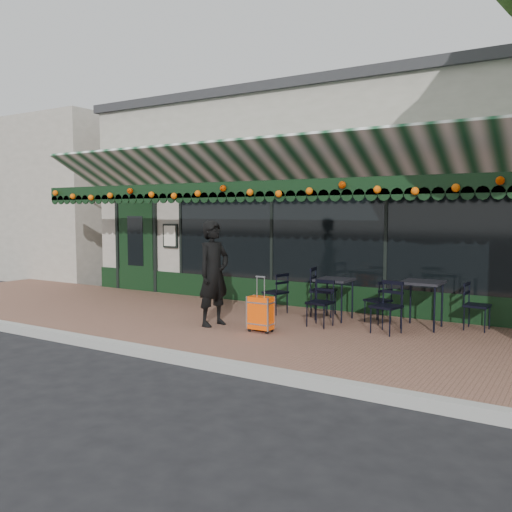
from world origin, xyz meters
The scene contains 15 objects.
ground centered at (0.00, 0.00, 0.00)m, with size 80.00×80.00×0.00m, color black.
sidewalk centered at (0.00, 2.00, 0.07)m, with size 18.00×4.00×0.15m, color brown.
curb centered at (0.00, -0.08, 0.07)m, with size 18.00×0.16×0.15m, color #9E9E99.
restaurant_building centered at (0.00, 7.84, 2.27)m, with size 12.00×9.60×4.50m.
neighbor_building_left centered at (-13.00, 8.00, 2.40)m, with size 12.00×8.00×4.80m, color #B5AC9F.
woman centered at (-0.76, 1.61, 1.03)m, with size 0.64×0.42×1.75m, color black.
suitcase centered at (0.17, 1.58, 0.45)m, with size 0.39×0.22×0.88m.
cafe_table_a centered at (2.27, 3.23, 0.85)m, with size 0.63×0.63×0.77m.
cafe_table_b centered at (0.75, 3.13, 0.80)m, with size 0.59×0.59×0.73m.
chair_a_left centered at (1.51, 3.27, 0.53)m, with size 0.38×0.38×0.75m, color black, non-canonical shape.
chair_a_right centered at (3.07, 3.54, 0.54)m, with size 0.39×0.39×0.78m, color black, non-canonical shape.
chair_a_front centered at (1.90, 2.53, 0.57)m, with size 0.42×0.42×0.83m, color black, non-canonical shape.
chair_b_left centered at (-0.42, 3.09, 0.54)m, with size 0.39×0.39×0.78m, color black, non-canonical shape.
chair_b_right centered at (0.45, 3.36, 0.60)m, with size 0.45×0.45×0.90m, color black, non-canonical shape.
chair_b_front centered at (0.79, 2.46, 0.54)m, with size 0.39×0.39×0.78m, color black, non-canonical shape.
Camera 1 is at (4.54, -5.67, 2.05)m, focal length 38.00 mm.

